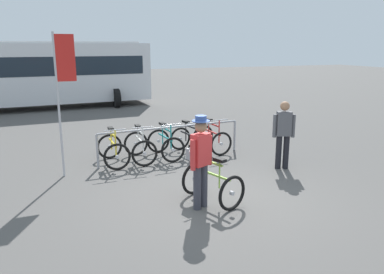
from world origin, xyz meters
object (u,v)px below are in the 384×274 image
(racked_bike_red, at_px, (212,139))
(racked_bike_yellow, at_px, (113,150))
(featured_bicycle, at_px, (208,176))
(person_with_featured_bike, at_px, (201,158))
(racked_bike_teal, at_px, (165,144))
(banner_flag, at_px, (63,78))
(racked_bike_white, at_px, (140,147))
(racked_bike_black, at_px, (189,141))
(pedestrian_with_backpack, at_px, (283,131))
(bus_distant, at_px, (40,71))

(racked_bike_red, bearing_deg, racked_bike_yellow, -176.56)
(featured_bicycle, distance_m, person_with_featured_bike, 0.61)
(racked_bike_teal, distance_m, banner_flag, 3.15)
(racked_bike_white, height_order, racked_bike_teal, same)
(racked_bike_black, distance_m, pedestrian_with_backpack, 2.62)
(racked_bike_yellow, height_order, bus_distant, bus_distant)
(racked_bike_yellow, height_order, racked_bike_teal, same)
(racked_bike_yellow, distance_m, racked_bike_red, 2.80)
(racked_bike_red, distance_m, person_with_featured_bike, 3.89)
(racked_bike_black, distance_m, banner_flag, 3.73)
(banner_flag, bearing_deg, bus_distant, 92.25)
(racked_bike_yellow, xyz_separation_m, racked_bike_red, (2.80, 0.17, -0.00))
(racked_bike_white, bearing_deg, featured_bicycle, -79.15)
(racked_bike_teal, distance_m, pedestrian_with_backpack, 3.08)
(racked_bike_teal, distance_m, featured_bicycle, 3.04)
(racked_bike_yellow, bearing_deg, racked_bike_red, 3.44)
(racked_bike_black, relative_size, person_with_featured_bike, 0.70)
(pedestrian_with_backpack, relative_size, banner_flag, 0.51)
(racked_bike_white, xyz_separation_m, banner_flag, (-1.78, -0.51, 1.86))
(racked_bike_yellow, relative_size, person_with_featured_bike, 0.64)
(racked_bike_yellow, bearing_deg, featured_bicycle, -66.68)
(racked_bike_black, relative_size, banner_flag, 0.38)
(bus_distant, bearing_deg, person_with_featured_bike, -79.34)
(racked_bike_yellow, distance_m, pedestrian_with_backpack, 4.20)
(racked_bike_black, xyz_separation_m, pedestrian_with_backpack, (1.64, -1.97, 0.57))
(banner_flag, bearing_deg, racked_bike_red, 9.28)
(featured_bicycle, relative_size, bus_distant, 0.12)
(racked_bike_white, bearing_deg, racked_bike_red, 3.44)
(featured_bicycle, bearing_deg, banner_flag, 133.46)
(racked_bike_yellow, distance_m, racked_bike_white, 0.70)
(person_with_featured_bike, relative_size, pedestrian_with_backpack, 1.05)
(racked_bike_red, bearing_deg, featured_bicycle, -115.99)
(featured_bicycle, distance_m, pedestrian_with_backpack, 2.74)
(person_with_featured_bike, distance_m, bus_distant, 13.50)
(pedestrian_with_backpack, bearing_deg, racked_bike_teal, 140.55)
(racked_bike_yellow, height_order, racked_bike_white, same)
(racked_bike_teal, bearing_deg, banner_flag, -167.51)
(racked_bike_teal, relative_size, person_with_featured_bike, 0.66)
(bus_distant, bearing_deg, racked_bike_yellow, -81.50)
(featured_bicycle, height_order, person_with_featured_bike, person_with_featured_bike)
(person_with_featured_bike, bearing_deg, racked_bike_red, 62.14)
(racked_bike_white, bearing_deg, racked_bike_yellow, -176.56)
(racked_bike_white, height_order, banner_flag, banner_flag)
(racked_bike_yellow, distance_m, featured_bicycle, 3.22)
(racked_bike_white, distance_m, banner_flag, 2.63)
(featured_bicycle, height_order, pedestrian_with_backpack, pedestrian_with_backpack)
(racked_bike_black, distance_m, racked_bike_red, 0.70)
(racked_bike_white, bearing_deg, racked_bike_teal, 3.44)
(racked_bike_black, bearing_deg, racked_bike_white, -176.56)
(racked_bike_teal, height_order, featured_bicycle, featured_bicycle)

